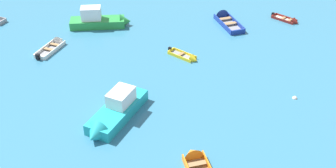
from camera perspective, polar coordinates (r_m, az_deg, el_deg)
The scene contains 8 objects.
motor_launch_turquoise_back_row_right at distance 28.12m, azimuth -7.35°, elevation -3.95°, with size 4.40×5.93×2.09m.
rowboat_yellow_near_left at distance 34.78m, azimuth 2.81°, elevation 3.58°, with size 2.58×2.48×0.79m.
rowboat_orange_foreground_center at distance 25.03m, azimuth 3.82°, elevation -10.65°, with size 1.93×3.90×1.19m.
motor_launch_green_midfield_right at distance 40.38m, azimuth -9.10°, elevation 8.57°, with size 5.68×1.72×2.23m.
rowboat_maroon_near_right at distance 42.59m, azimuth 16.34°, elevation 8.23°, with size 2.47×2.53×0.82m.
rowboat_white_far_right at distance 37.93m, azimuth -15.00°, elevation 5.22°, with size 2.51×3.65×1.03m.
rowboat_deep_blue_outer_left at distance 41.57m, azimuth 7.59°, elevation 8.84°, with size 2.47×4.67×1.34m.
mooring_buoy_between_boats_left at distance 31.54m, azimuth 16.84°, elevation -1.88°, with size 0.34×0.34×0.34m, color silver.
Camera 1 is at (-1.85, -5.09, 17.82)m, focal length 44.83 mm.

